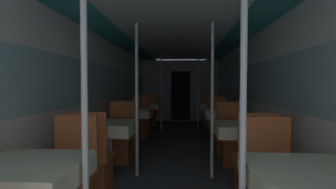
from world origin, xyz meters
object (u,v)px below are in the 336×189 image
Objects in this scene: chair_left_near_2 at (128,136)px; support_pole_left_1 at (137,100)px; support_pole_right_1 at (212,101)px; chair_right_near_2 at (227,138)px; dining_table_right_3 at (212,107)px; dining_table_right_2 at (222,115)px; chair_right_near_1 at (254,172)px; dining_table_right_0 at (306,185)px; support_pole_left_0 at (85,118)px; chair_right_far_2 at (218,127)px; dining_table_left_2 at (134,115)px; chair_right_far_1 at (233,146)px; support_pole_left_3 at (161,92)px; support_pole_right_3 at (198,92)px; dining_table_left_1 at (109,130)px; chair_left_far_2 at (140,126)px; dining_table_left_3 at (147,107)px; dining_table_left_0 at (28,178)px; chair_left_near_3 at (144,122)px; support_pole_right_0 at (243,119)px; chair_right_near_3 at (215,123)px; dining_table_right_1 at (242,132)px; chair_right_far_3 at (210,117)px; chair_left_far_1 at (120,144)px; chair_left_near_1 at (93,169)px; chair_left_far_3 at (150,116)px.

support_pole_left_1 is at bearing -72.37° from chair_left_near_2.
support_pole_right_1 is 2.16× the size of chair_right_near_2.
dining_table_right_2 is at bearing -90.00° from dining_table_right_3.
dining_table_right_0 is at bearing -90.00° from chair_right_near_1.
chair_right_far_2 is at bearing 71.92° from support_pole_left_0.
support_pole_right_1 is (1.39, -1.83, 0.41)m from dining_table_left_2.
chair_left_near_2 and chair_right_far_1 have the same top height.
support_pole_left_0 reaches higher than dining_table_left_2.
support_pole_left_3 and support_pole_right_3 have the same top height.
dining_table_left_2 is (0.00, 1.83, 0.00)m from dining_table_left_1.
dining_table_right_0 is (1.78, -4.27, 0.33)m from chair_left_far_2.
chair_left_far_2 is at bearing -90.00° from dining_table_left_3.
support_pole_right_1 reaches higher than dining_table_right_0.
chair_right_far_2 is at bearing 67.35° from dining_table_left_0.
support_pole_right_3 is (-0.39, 3.05, 0.74)m from chair_right_far_1.
chair_left_near_3 is 1.30× the size of dining_table_right_0.
support_pole_right_0 is at bearing -107.63° from chair_right_near_1.
dining_table_right_3 is 0.69m from chair_right_near_3.
dining_table_left_3 is 0.77× the size of chair_right_far_1.
support_pole_right_1 is (1.01, 0.00, 0.00)m from support_pole_left_1.
dining_table_left_0 is 1.78m from dining_table_right_0.
dining_table_right_1 is at bearing 0.00° from dining_table_left_1.
chair_right_far_3 is 1.03m from support_pole_right_3.
chair_left_near_3 is 3.02m from chair_right_far_1.
dining_table_right_1 is at bearing 126.14° from chair_left_far_2.
chair_left_far_2 is at bearing -90.00° from chair_left_far_1.
support_pole_left_3 is at bearing 119.74° from chair_right_near_2.
chair_right_near_1 and chair_right_far_2 have the same top height.
dining_table_right_2 is at bearing 64.04° from dining_table_left_0.
support_pole_right_0 is at bearing -74.06° from chair_left_near_3.
dining_table_left_1 is 0.77× the size of chair_left_near_1.
dining_table_left_3 is at bearing 90.00° from chair_left_near_1.
dining_table_left_2 is at bearing 90.00° from chair_left_near_2.
chair_left_near_1 reaches higher than dining_table_left_0.
support_pole_right_0 is at bearing -52.70° from dining_table_left_1.
chair_left_near_2 and chair_right_near_3 have the same top height.
chair_right_far_3 is (0.00, 3.05, 0.00)m from chair_right_near_2.
dining_table_left_2 is 2.55m from dining_table_right_3.
chair_right_near_2 is (0.00, 0.61, 0.00)m from chair_right_far_1.
chair_left_far_3 is at bearing 90.00° from dining_table_left_1.
chair_left_near_3 is at bearing 180.00° from chair_right_near_3.
dining_table_right_2 is 2.46m from chair_right_far_3.
dining_table_left_1 is at bearing 161.10° from chair_right_near_1.
dining_table_right_1 and dining_table_right_2 have the same top height.
chair_left_far_3 is (0.00, 3.66, 0.00)m from chair_left_far_1.
chair_left_near_1 is at bearing 90.00° from chair_left_far_3.
chair_left_near_2 and chair_right_far_2 have the same top height.
chair_right_far_1 reaches higher than dining_table_left_2.
chair_right_far_1 is at bearing 60.26° from support_pole_left_0.
support_pole_right_1 is at bearing -107.63° from chair_right_near_2.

